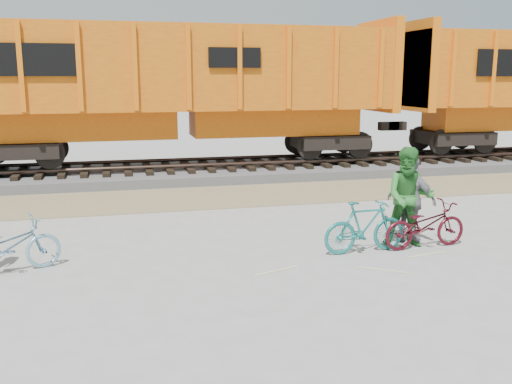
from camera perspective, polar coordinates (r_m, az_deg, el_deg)
ground at (r=10.90m, az=5.97°, el=-6.08°), size 120.00×120.00×0.00m
gravel_strip at (r=16.01m, az=-0.69°, el=-0.31°), size 120.00×3.00×0.02m
ballast_bed at (r=19.36m, az=-3.07°, el=2.14°), size 120.00×4.00×0.30m
track at (r=19.31m, az=-3.08°, el=3.09°), size 120.00×2.60×0.24m
hopper_car_center at (r=18.89m, az=-7.35°, el=10.54°), size 14.00×3.13×4.65m
bicycle_blue at (r=10.46m, az=-23.66°, el=-5.08°), size 1.89×1.27×0.94m
bicycle_teal at (r=10.94m, az=10.84°, el=-3.44°), size 1.69×0.58×1.00m
bicycle_maroon at (r=11.52m, az=16.56°, el=-3.18°), size 1.78×0.74×0.92m
person_man at (r=11.45m, az=15.06°, el=-0.52°), size 1.17×1.07×1.95m
person_woman at (r=11.72m, az=15.27°, el=-0.79°), size 0.93×1.08×1.74m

